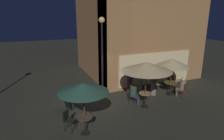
% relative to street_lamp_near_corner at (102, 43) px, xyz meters
% --- Properties ---
extents(ground_plane, '(60.00, 60.00, 0.00)m').
position_rel_street_lamp_near_corner_xyz_m(ground_plane, '(-0.73, -0.49, -3.21)').
color(ground_plane, '#2C2C23').
extents(cafe_building, '(7.74, 7.60, 8.46)m').
position_rel_street_lamp_near_corner_xyz_m(cafe_building, '(2.83, 2.65, 1.01)').
color(cafe_building, '#A27043').
rests_on(cafe_building, ground).
extents(street_lamp_near_corner, '(0.33, 0.33, 4.58)m').
position_rel_street_lamp_near_corner_xyz_m(street_lamp_near_corner, '(0.00, 0.00, 0.00)').
color(street_lamp_near_corner, black).
rests_on(street_lamp_near_corner, ground).
extents(menu_sandwich_board, '(0.83, 0.76, 0.99)m').
position_rel_street_lamp_near_corner_xyz_m(menu_sandwich_board, '(-2.11, -0.77, -2.70)').
color(menu_sandwich_board, black).
rests_on(menu_sandwich_board, ground).
extents(cafe_table_0, '(0.64, 0.64, 0.75)m').
position_rel_street_lamp_near_corner_xyz_m(cafe_table_0, '(-1.97, -3.26, -2.69)').
color(cafe_table_0, black).
rests_on(cafe_table_0, ground).
extents(cafe_table_1, '(0.65, 0.65, 0.77)m').
position_rel_street_lamp_near_corner_xyz_m(cafe_table_1, '(1.57, -2.12, -2.68)').
color(cafe_table_1, black).
rests_on(cafe_table_1, ground).
extents(cafe_table_2, '(0.78, 0.78, 0.78)m').
position_rel_street_lamp_near_corner_xyz_m(cafe_table_2, '(3.87, -1.28, -2.62)').
color(cafe_table_2, black).
rests_on(cafe_table_2, ground).
extents(patio_umbrella_0, '(1.98, 1.98, 2.19)m').
position_rel_street_lamp_near_corner_xyz_m(patio_umbrella_0, '(-1.97, -3.26, -1.22)').
color(patio_umbrella_0, black).
rests_on(patio_umbrella_0, ground).
extents(patio_umbrella_1, '(2.57, 2.57, 2.43)m').
position_rel_street_lamp_near_corner_xyz_m(patio_umbrella_1, '(1.57, -2.12, -1.02)').
color(patio_umbrella_1, black).
rests_on(patio_umbrella_1, ground).
extents(patio_umbrella_2, '(2.05, 2.05, 2.25)m').
position_rel_street_lamp_near_corner_xyz_m(patio_umbrella_2, '(3.87, -1.28, -1.21)').
color(patio_umbrella_2, black).
rests_on(patio_umbrella_2, ground).
extents(cafe_chair_0, '(0.57, 0.57, 0.86)m').
position_rel_street_lamp_near_corner_xyz_m(cafe_chair_0, '(-2.56, -2.73, -2.68)').
color(cafe_chair_0, black).
rests_on(cafe_chair_0, ground).
extents(cafe_chair_1, '(0.52, 0.52, 0.86)m').
position_rel_street_lamp_near_corner_xyz_m(cafe_chair_1, '(1.16, -1.46, -2.69)').
color(cafe_chair_1, black).
rests_on(cafe_chair_1, ground).
extents(cafe_chair_2, '(0.60, 0.60, 0.95)m').
position_rel_street_lamp_near_corner_xyz_m(cafe_chair_2, '(4.38, -0.66, -2.64)').
color(cafe_chair_2, '#542F1F').
rests_on(cafe_chair_2, ground).
extents(cafe_chair_3, '(0.57, 0.57, 0.93)m').
position_rel_street_lamp_near_corner_xyz_m(cafe_chair_3, '(4.26, -2.01, -2.63)').
color(cafe_chair_3, '#592D18').
rests_on(cafe_chair_3, ground).
extents(patron_seated_0, '(0.51, 0.56, 1.23)m').
position_rel_street_lamp_near_corner_xyz_m(patron_seated_0, '(1.23, -1.57, -2.50)').
color(patron_seated_0, '#283046').
rests_on(patron_seated_0, ground).
extents(patron_seated_1, '(0.49, 0.55, 1.25)m').
position_rel_street_lamp_near_corner_xyz_m(patron_seated_1, '(4.20, -1.89, -2.50)').
color(patron_seated_1, slate).
rests_on(patron_seated_1, ground).
extents(patron_standing_2, '(0.34, 0.34, 1.74)m').
position_rel_street_lamp_near_corner_xyz_m(patron_standing_2, '(2.38, -0.26, -2.33)').
color(patron_standing_2, slate).
rests_on(patron_standing_2, ground).
extents(patron_standing_3, '(0.37, 0.37, 1.68)m').
position_rel_street_lamp_near_corner_xyz_m(patron_standing_3, '(1.65, -0.23, -2.36)').
color(patron_standing_3, '#552025').
rests_on(patron_standing_3, ground).
extents(patron_standing_4, '(0.38, 0.38, 1.71)m').
position_rel_street_lamp_near_corner_xyz_m(patron_standing_4, '(2.93, -0.93, -2.35)').
color(patron_standing_4, '#796656').
rests_on(patron_standing_4, ground).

